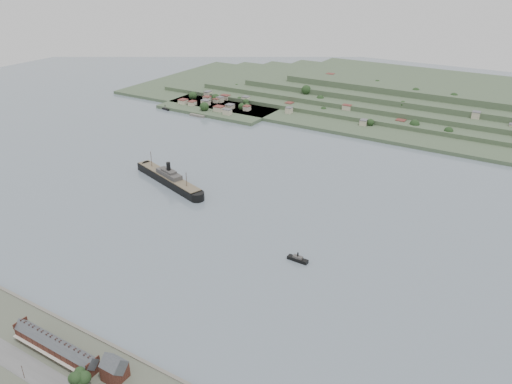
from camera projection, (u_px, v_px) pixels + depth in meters
The scene contains 8 objects.
ground at pixel (249, 225), 380.35m from camera, with size 1400.00×1400.00×0.00m, color slate.
terrace_row at pixel (56, 347), 252.71m from camera, with size 55.60×9.80×11.07m.
gabled_building at pixel (114, 368), 237.61m from camera, with size 10.40×10.18×14.09m.
far_peninsula at pixel (423, 99), 664.82m from camera, with size 760.00×309.00×30.00m.
steamship at pixel (167, 178), 449.20m from camera, with size 100.09×41.53×24.72m.
tugboat at pixel (298, 259), 334.83m from camera, with size 14.73×4.23×6.59m.
ferry_west at pixel (165, 108), 661.19m from camera, with size 17.49×7.49×6.35m.
fig_tree at pixel (79, 378), 231.08m from camera, with size 10.29×8.91×11.49m.
Camera 1 is at (177.92, -280.71, 186.73)m, focal length 35.00 mm.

